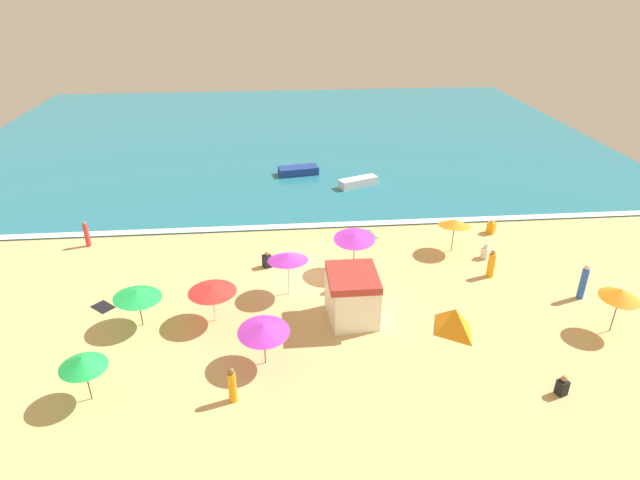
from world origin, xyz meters
TOP-DOWN VIEW (x-y plane):
  - ground_plane at (0.00, 0.00)m, footprint 60.00×60.00m
  - ocean_water at (0.00, 28.00)m, footprint 60.00×44.00m
  - wave_breaker_foam at (0.00, 6.30)m, footprint 57.00×0.70m
  - lifeguard_cabana at (1.99, -4.08)m, footprint 2.38×2.81m
  - beach_umbrella_0 at (-7.94, -3.76)m, footprint 2.22×2.20m
  - beach_umbrella_1 at (-0.94, -1.60)m, footprint 2.42×2.44m
  - beach_umbrella_2 at (8.93, 2.24)m, footprint 2.48×2.50m
  - beach_umbrella_3 at (-8.93, -8.57)m, footprint 2.17×2.15m
  - beach_umbrella_4 at (13.84, -6.19)m, footprint 2.53×2.53m
  - beach_umbrella_5 at (2.73, 0.36)m, footprint 2.79×2.81m
  - beach_umbrella_6 at (-2.15, -7.01)m, footprint 2.30×2.32m
  - beach_umbrella_7 at (-4.55, -3.69)m, footprint 3.14×3.14m
  - beach_tent at (6.58, -5.46)m, footprint 2.03×2.33m
  - beachgoer_0 at (13.89, -3.37)m, footprint 0.46×0.46m
  - beachgoer_1 at (12.17, 4.39)m, footprint 0.65×0.65m
  - beachgoer_2 at (10.10, -0.85)m, footprint 0.45×0.45m
  - beachgoer_3 at (9.52, -9.96)m, footprint 0.49×0.49m
  - beachgoer_4 at (10.59, 1.19)m, footprint 0.56×0.56m
  - beachgoer_5 at (-3.39, -9.16)m, footprint 0.40×0.40m
  - beachgoer_6 at (1.52, -1.66)m, footprint 0.54×0.54m
  - beachgoer_7 at (-12.87, 4.84)m, footprint 0.38×0.38m
  - beachgoer_8 at (-2.05, 1.28)m, footprint 0.60×0.60m
  - beach_towel_0 at (1.91, -4.74)m, footprint 1.59×1.47m
  - beach_towel_1 at (-10.24, -2.05)m, footprint 1.33×1.30m
  - beach_towel_2 at (4.27, 4.79)m, footprint 1.21×1.64m
  - small_boat_0 at (0.51, 16.17)m, footprint 3.34×1.84m
  - small_boat_1 at (4.95, 13.04)m, footprint 3.19×2.04m

SIDE VIEW (x-z plane):
  - ground_plane at x=0.00m, z-range 0.00..0.00m
  - beach_towel_0 at x=1.91m, z-range 0.00..0.01m
  - beach_towel_1 at x=-10.24m, z-range 0.00..0.01m
  - beach_towel_2 at x=4.27m, z-range 0.00..0.01m
  - ocean_water at x=0.00m, z-range 0.00..0.10m
  - wave_breaker_foam at x=0.00m, z-range 0.10..0.11m
  - beachgoer_4 at x=10.59m, z-range -0.06..0.85m
  - beachgoer_1 at x=12.17m, z-range -0.07..0.86m
  - beachgoer_3 at x=9.52m, z-range -0.06..0.85m
  - beachgoer_8 at x=-2.05m, z-range -0.07..0.88m
  - small_boat_0 at x=0.51m, z-range 0.10..0.71m
  - beachgoer_6 at x=1.52m, z-range -0.06..0.88m
  - small_boat_1 at x=4.95m, z-range 0.10..0.76m
  - beach_tent at x=6.58m, z-range 0.00..1.16m
  - beachgoer_2 at x=10.10m, z-range -0.06..1.54m
  - beachgoer_5 at x=-3.39m, z-range -0.03..1.55m
  - beachgoer_7 at x=-12.87m, z-range -0.04..1.58m
  - beachgoer_0 at x=13.89m, z-range -0.04..1.89m
  - lifeguard_cabana at x=1.99m, z-range 0.02..2.49m
  - beach_umbrella_0 at x=-7.94m, z-range 0.72..2.71m
  - beach_umbrella_7 at x=-4.55m, z-range 0.80..2.74m
  - beach_umbrella_6 at x=-2.15m, z-range 0.76..2.86m
  - beach_umbrella_3 at x=-8.93m, z-range 0.77..2.89m
  - beach_umbrella_2 at x=8.93m, z-range 0.77..2.94m
  - beach_umbrella_4 at x=13.84m, z-range 0.86..3.19m
  - beach_umbrella_1 at x=-0.94m, z-range 0.94..3.36m
  - beach_umbrella_5 at x=2.73m, z-range 0.94..3.39m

